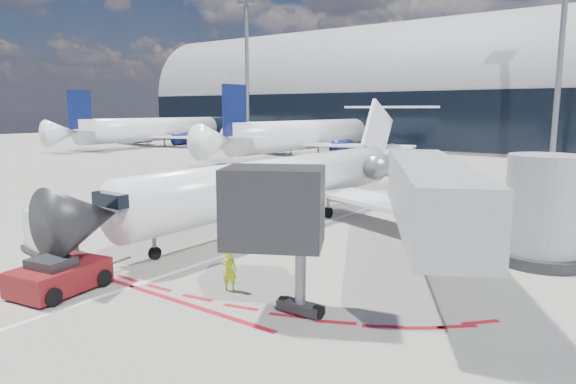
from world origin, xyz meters
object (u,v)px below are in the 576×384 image
Objects in this scene: pushback_tug at (59,276)px; ramp_worker at (229,270)px; uld_container at (48,231)px; regional_jet at (295,179)px.

ramp_worker reaches higher than pushback_tug.
uld_container reaches higher than pushback_tug.
regional_jet reaches higher than pushback_tug.
ramp_worker is (5.03, 3.84, 0.18)m from pushback_tug.
ramp_worker is at bearing 14.35° from uld_container.
regional_jet is 19.21× the size of ramp_worker.
pushback_tug is 6.12m from uld_container.
ramp_worker is at bearing -65.33° from regional_jet.
pushback_tug is at bearing -17.92° from uld_container.
regional_jet is 14.12m from uld_container.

